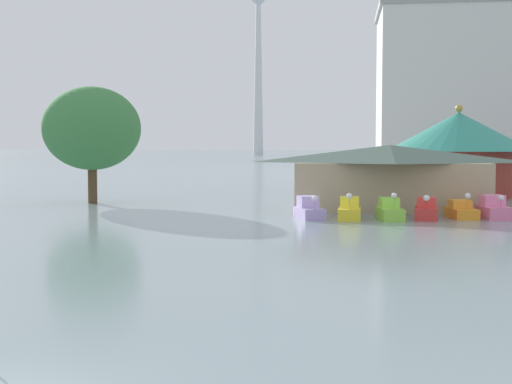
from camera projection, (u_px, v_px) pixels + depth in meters
pedal_boat_lavender at (309, 210)px, 45.91m from camera, size 2.23×3.25×1.55m
pedal_boat_yellow at (349, 210)px, 45.20m from camera, size 1.46×2.66×1.74m
pedal_boat_lime at (390, 211)px, 45.02m from camera, size 1.69×3.14×1.78m
pedal_boat_red at (426, 211)px, 45.19m from camera, size 1.69×2.73×1.63m
pedal_boat_orange at (461, 211)px, 46.07m from camera, size 1.88×3.05×1.70m
pedal_boat_pink at (494, 209)px, 45.91m from camera, size 1.97×3.19×1.59m
boathouse at (390, 176)px, 52.11m from camera, size 14.43×8.40×4.70m
green_roof_pavilion at (458, 148)px, 66.47m from camera, size 13.31×13.31×8.45m
shoreline_tree_tall_left at (92, 129)px, 58.03m from camera, size 7.88×7.88×9.42m
background_building_block at (510, 92)px, 107.34m from camera, size 39.55×17.44×25.49m
distant_broadcast_tower at (258, 10)px, 374.74m from camera, size 7.84×7.84×187.22m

